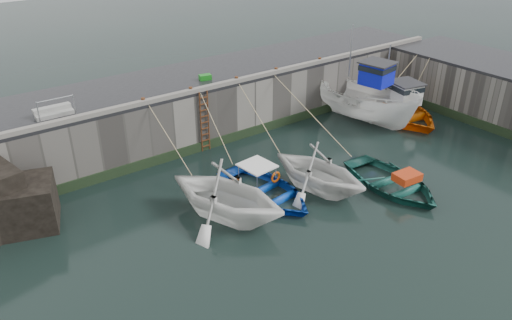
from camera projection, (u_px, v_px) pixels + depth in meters
ground at (379, 227)px, 19.79m from camera, size 120.00×120.00×0.00m
quay_back at (212, 100)px, 28.00m from camera, size 30.00×5.00×3.00m
road_back at (210, 73)px, 27.26m from camera, size 30.00×5.00×0.16m
kerb_back at (234, 81)px, 25.50m from camera, size 30.00×0.30×0.20m
algae_back at (237, 136)px, 26.77m from camera, size 30.00×0.08×0.50m
algae_right at (491, 128)px, 27.71m from camera, size 0.08×15.00×0.50m
ladder at (205, 122)px, 25.07m from camera, size 0.51×0.08×3.20m
boat_near_white at (227, 216)px, 20.46m from camera, size 6.27×6.66×2.80m
boat_near_white_rope at (178, 176)px, 23.41m from camera, size 0.04×4.18×3.10m
boat_near_blue at (265, 196)px, 21.83m from camera, size 4.13×5.42×1.05m
boat_near_blue_rope at (216, 162)px, 24.67m from camera, size 0.04×3.95×3.10m
boat_near_blacktrim at (318, 189)px, 22.40m from camera, size 4.99×5.48×2.49m
boat_near_blacktrim_rope at (259, 153)px, 25.56m from camera, size 0.04×4.65×3.10m
boat_near_navy at (391, 187)px, 22.52m from camera, size 3.99×5.31×1.04m
boat_near_navy_rope at (311, 145)px, 26.34m from camera, size 0.04×6.29×3.10m
boat_far_white at (365, 102)px, 28.78m from camera, size 3.83×7.31×5.69m
boat_far_orange at (396, 109)px, 29.63m from camera, size 6.05×7.49×4.37m
fish_crate at (205, 77)px, 25.96m from camera, size 0.68×0.50×0.27m
railing at (54, 111)px, 21.66m from camera, size 1.60×1.05×1.00m
bollard_a at (143, 101)px, 22.94m from camera, size 0.18×0.18×0.28m
bollard_b at (191, 90)px, 24.25m from camera, size 0.18×0.18×0.28m
bollard_c at (236, 79)px, 25.66m from camera, size 0.18×0.18×0.28m
bollard_d at (276, 70)px, 27.02m from camera, size 0.18×0.18×0.28m
bollard_e at (320, 60)px, 28.70m from camera, size 0.18×0.18×0.28m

